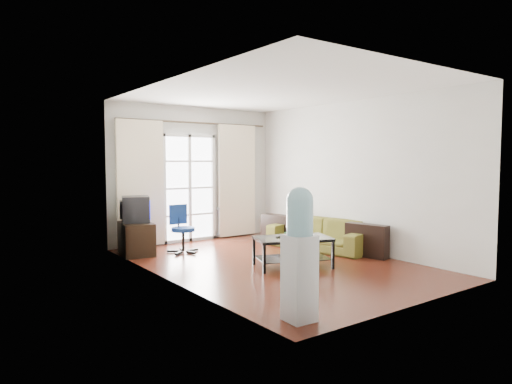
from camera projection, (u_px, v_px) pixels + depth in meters
floor at (274, 263)px, 7.25m from camera, size 5.20×5.20×0.00m
ceiling at (274, 91)px, 7.06m from camera, size 5.20×5.20×0.00m
wall_back at (195, 174)px, 9.25m from camera, size 3.60×0.02×2.70m
wall_front at (419, 186)px, 5.05m from camera, size 3.60×0.02×2.70m
wall_left at (168, 181)px, 6.10m from camera, size 0.02×5.20×2.70m
wall_right at (352, 176)px, 8.21m from camera, size 0.02×5.20×2.70m
french_door at (190, 188)px, 9.14m from camera, size 1.16×0.06×2.15m
curtain_rod at (197, 123)px, 9.10m from camera, size 3.30×0.04×0.04m
curtain_left at (141, 184)px, 8.46m from camera, size 0.90×0.07×2.35m
curtain_right at (237, 181)px, 9.72m from camera, size 0.90×0.07×2.35m
radiator at (231, 221)px, 9.71m from camera, size 0.64×0.12×0.64m
sofa at (319, 234)px, 8.37m from camera, size 2.23×1.51×0.56m
coffee_table at (293, 248)px, 6.97m from camera, size 1.29×1.01×0.46m
bowl at (291, 234)px, 7.11m from camera, size 0.33×0.33×0.05m
book at (295, 237)px, 6.86m from camera, size 0.36×0.38×0.02m
remote at (281, 237)px, 6.94m from camera, size 0.17×0.06×0.02m
tv_stand at (136, 239)px, 7.89m from camera, size 0.62×0.83×0.56m
crt_tv at (134, 209)px, 7.91m from camera, size 0.60×0.61×0.45m
task_chair at (183, 239)px, 8.06m from camera, size 0.58×0.58×0.84m
water_cooler at (300, 251)px, 4.60m from camera, size 0.31×0.29×1.37m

